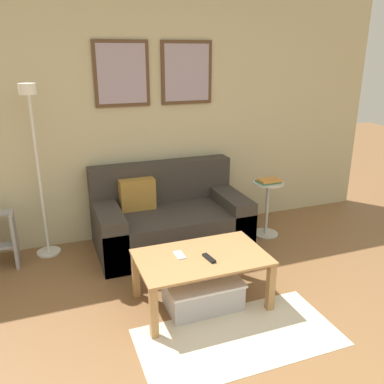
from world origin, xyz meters
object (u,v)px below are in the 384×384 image
at_px(floor_lamp, 37,161).
at_px(book_stack, 269,181).
at_px(coffee_table, 202,264).
at_px(remote_control, 209,258).
at_px(cell_phone, 180,255).
at_px(storage_bin, 203,293).
at_px(couch, 169,220).
at_px(side_table, 267,204).

height_order(floor_lamp, book_stack, floor_lamp).
distance_m(coffee_table, remote_control, 0.11).
xyz_separation_m(coffee_table, cell_phone, (-0.16, 0.07, 0.07)).
xyz_separation_m(storage_bin, book_stack, (1.18, 1.01, 0.52)).
bearing_deg(couch, side_table, -6.97).
height_order(storage_bin, remote_control, remote_control).
relative_size(floor_lamp, cell_phone, 12.21).
bearing_deg(remote_control, side_table, 34.26).
bearing_deg(floor_lamp, book_stack, -6.46).
xyz_separation_m(side_table, remote_control, (-1.14, -1.05, 0.07)).
distance_m(floor_lamp, book_stack, 2.35).
bearing_deg(side_table, storage_bin, -139.07).
height_order(couch, book_stack, couch).
relative_size(storage_bin, floor_lamp, 0.35).
xyz_separation_m(coffee_table, book_stack, (1.17, 0.96, 0.28)).
distance_m(couch, side_table, 1.10).
xyz_separation_m(storage_bin, floor_lamp, (-1.13, 1.27, 0.89)).
height_order(coffee_table, cell_phone, cell_phone).
xyz_separation_m(coffee_table, storage_bin, (-0.01, -0.05, -0.24)).
bearing_deg(book_stack, cell_phone, -146.11).
xyz_separation_m(book_stack, cell_phone, (-1.33, -0.89, -0.21)).
relative_size(book_stack, remote_control, 1.64).
distance_m(book_stack, remote_control, 1.55).
relative_size(couch, storage_bin, 2.54).
height_order(coffee_table, side_table, side_table).
xyz_separation_m(side_table, book_stack, (-0.00, -0.01, 0.27)).
relative_size(book_stack, cell_phone, 1.75).
relative_size(couch, book_stack, 6.27).
bearing_deg(remote_control, storage_bin, 144.74).
distance_m(coffee_table, storage_bin, 0.24).
distance_m(coffee_table, floor_lamp, 1.80).
bearing_deg(cell_phone, coffee_table, -24.01).
distance_m(couch, cell_phone, 1.08).
distance_m(storage_bin, book_stack, 1.64).
height_order(side_table, book_stack, book_stack).
bearing_deg(remote_control, cell_phone, 135.92).
height_order(book_stack, cell_phone, book_stack).
bearing_deg(couch, cell_phone, -103.04).
bearing_deg(coffee_table, floor_lamp, 132.96).
height_order(floor_lamp, remote_control, floor_lamp).
xyz_separation_m(couch, coffee_table, (-0.08, -1.11, 0.07)).
distance_m(couch, floor_lamp, 1.42).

